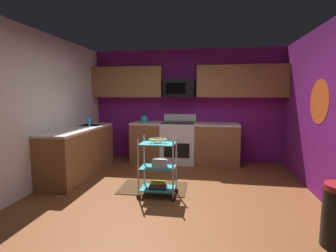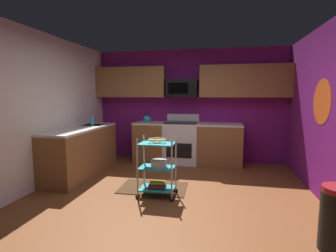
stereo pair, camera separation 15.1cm
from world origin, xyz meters
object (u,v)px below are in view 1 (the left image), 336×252
object	(u,v)px
mixing_bowl_large	(160,163)
book_stack	(158,185)
oven_range	(178,142)
microwave	(179,88)
fruit_bowl	(158,140)
dish_soap_bottle	(89,121)
kettle	(144,119)
rolling_cart	(158,168)

from	to	relation	value
mixing_bowl_large	book_stack	world-z (taller)	mixing_bowl_large
oven_range	microwave	bearing A→B (deg)	90.26
fruit_bowl	dish_soap_bottle	xyz separation A→B (m)	(-1.66, 1.14, 0.14)
mixing_bowl_large	book_stack	bearing A→B (deg)	180.00
oven_range	fruit_bowl	distance (m)	2.08
kettle	book_stack	bearing A→B (deg)	-69.99
mixing_bowl_large	fruit_bowl	bearing A→B (deg)	-180.00
dish_soap_bottle	fruit_bowl	bearing A→B (deg)	-34.47
rolling_cart	dish_soap_bottle	world-z (taller)	dish_soap_bottle
kettle	oven_range	bearing A→B (deg)	0.28
oven_range	fruit_bowl	xyz separation A→B (m)	(-0.06, -2.04, 0.40)
mixing_bowl_large	microwave	bearing A→B (deg)	89.09
microwave	fruit_bowl	world-z (taller)	microwave
microwave	book_stack	size ratio (longest dim) A/B	2.68
microwave	mixing_bowl_large	bearing A→B (deg)	-90.91
oven_range	dish_soap_bottle	bearing A→B (deg)	-152.55
kettle	rolling_cart	bearing A→B (deg)	-69.99
fruit_bowl	microwave	bearing A→B (deg)	88.35
microwave	mixing_bowl_large	xyz separation A→B (m)	(-0.03, -2.14, -1.18)
oven_range	book_stack	world-z (taller)	oven_range
fruit_bowl	kettle	xyz separation A→B (m)	(-0.74, 2.03, 0.12)
microwave	dish_soap_bottle	xyz separation A→B (m)	(-1.72, -1.00, -0.68)
oven_range	dish_soap_bottle	world-z (taller)	dish_soap_bottle
microwave	book_stack	bearing A→B (deg)	-91.65
microwave	kettle	world-z (taller)	microwave
oven_range	kettle	world-z (taller)	kettle
oven_range	book_stack	xyz separation A→B (m)	(-0.06, -2.04, -0.30)
microwave	rolling_cart	world-z (taller)	microwave
microwave	rolling_cart	distance (m)	2.48
rolling_cart	fruit_bowl	size ratio (longest dim) A/B	3.36
microwave	kettle	distance (m)	1.07
oven_range	dish_soap_bottle	size ratio (longest dim) A/B	5.50
rolling_cart	book_stack	distance (m)	0.28
book_stack	fruit_bowl	bearing A→B (deg)	-26.57
microwave	kettle	xyz separation A→B (m)	(-0.80, -0.11, -0.70)
rolling_cart	kettle	bearing A→B (deg)	110.01
rolling_cart	fruit_bowl	xyz separation A→B (m)	(0.00, -0.00, 0.42)
microwave	mixing_bowl_large	distance (m)	2.45
dish_soap_bottle	rolling_cart	bearing A→B (deg)	-34.47
dish_soap_bottle	oven_range	bearing A→B (deg)	27.45
microwave	book_stack	distance (m)	2.63
oven_range	rolling_cart	bearing A→B (deg)	-91.74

